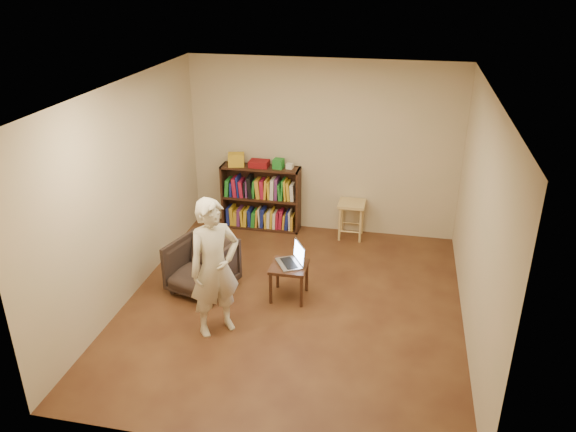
% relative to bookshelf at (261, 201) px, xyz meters
% --- Properties ---
extents(floor, '(4.50, 4.50, 0.00)m').
position_rel_bookshelf_xyz_m(floor, '(0.91, -2.09, -0.44)').
color(floor, '#3F1F14').
rests_on(floor, ground).
extents(ceiling, '(4.50, 4.50, 0.00)m').
position_rel_bookshelf_xyz_m(ceiling, '(0.91, -2.09, 2.16)').
color(ceiling, silver).
rests_on(ceiling, wall_back).
extents(wall_back, '(4.00, 0.00, 4.00)m').
position_rel_bookshelf_xyz_m(wall_back, '(0.91, 0.16, 0.86)').
color(wall_back, '#BBB18D').
rests_on(wall_back, floor).
extents(wall_left, '(0.00, 4.50, 4.50)m').
position_rel_bookshelf_xyz_m(wall_left, '(-1.09, -2.09, 0.86)').
color(wall_left, '#BBB18D').
rests_on(wall_left, floor).
extents(wall_right, '(0.00, 4.50, 4.50)m').
position_rel_bookshelf_xyz_m(wall_right, '(2.91, -2.09, 0.86)').
color(wall_right, '#BBB18D').
rests_on(wall_right, floor).
extents(bookshelf, '(1.20, 0.30, 1.00)m').
position_rel_bookshelf_xyz_m(bookshelf, '(0.00, 0.00, 0.00)').
color(bookshelf, black).
rests_on(bookshelf, floor).
extents(box_yellow, '(0.27, 0.22, 0.19)m').
position_rel_bookshelf_xyz_m(box_yellow, '(-0.36, -0.04, 0.66)').
color(box_yellow, gold).
rests_on(box_yellow, bookshelf).
extents(red_cloth, '(0.29, 0.21, 0.10)m').
position_rel_bookshelf_xyz_m(red_cloth, '(-0.02, -0.01, 0.61)').
color(red_cloth, maroon).
rests_on(red_cloth, bookshelf).
extents(box_green, '(0.16, 0.16, 0.14)m').
position_rel_bookshelf_xyz_m(box_green, '(0.28, -0.02, 0.63)').
color(box_green, '#227F2A').
rests_on(box_green, bookshelf).
extents(box_white, '(0.11, 0.11, 0.08)m').
position_rel_bookshelf_xyz_m(box_white, '(0.45, 0.01, 0.60)').
color(box_white, white).
rests_on(box_white, bookshelf).
extents(stool, '(0.39, 0.39, 0.56)m').
position_rel_bookshelf_xyz_m(stool, '(1.40, -0.06, 0.01)').
color(stool, tan).
rests_on(stool, floor).
extents(armchair, '(0.89, 0.90, 0.67)m').
position_rel_bookshelf_xyz_m(armchair, '(-0.27, -1.95, -0.11)').
color(armchair, '#2E251F').
rests_on(armchair, floor).
extents(side_table, '(0.43, 0.43, 0.44)m').
position_rel_bookshelf_xyz_m(side_table, '(0.83, -1.90, -0.07)').
color(side_table, black).
rests_on(side_table, floor).
extents(laptop, '(0.41, 0.44, 0.27)m').
position_rel_bookshelf_xyz_m(laptop, '(0.87, -1.85, 0.07)').
color(laptop, '#B0AFB4').
rests_on(laptop, side_table).
extents(person, '(0.68, 0.67, 1.59)m').
position_rel_bookshelf_xyz_m(person, '(0.18, -2.73, 0.35)').
color(person, beige).
rests_on(person, floor).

